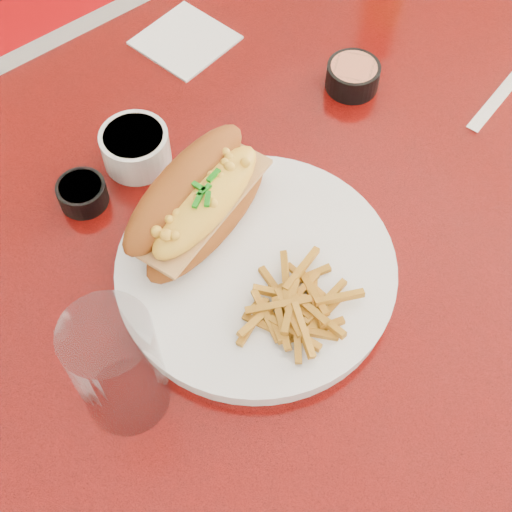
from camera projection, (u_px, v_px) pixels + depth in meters
ground at (293, 411)px, 1.47m from camera, size 8.00×8.00×0.00m
diner_table at (312, 256)px, 0.96m from camera, size 1.23×0.83×0.77m
booth_bench_far at (58, 90)px, 1.56m from camera, size 1.20×0.51×0.90m
dinner_plate at (256, 270)px, 0.74m from camera, size 0.31×0.31×0.02m
mac_hoagie at (199, 201)px, 0.74m from camera, size 0.21×0.15×0.09m
fries_pile at (292, 306)px, 0.70m from camera, size 0.11×0.10×0.03m
fork at (273, 207)px, 0.78m from camera, size 0.05×0.16×0.00m
gravy_ramekin at (136, 147)px, 0.82m from camera, size 0.08×0.08×0.04m
sauce_cup_left at (82, 193)px, 0.79m from camera, size 0.07×0.07×0.03m
sauce_cup_right at (353, 75)px, 0.89m from camera, size 0.08×0.08×0.03m
water_tumbler at (118, 367)px, 0.62m from camera, size 0.10×0.10×0.14m
paper_napkin at (185, 40)px, 0.94m from camera, size 0.13×0.13×0.00m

